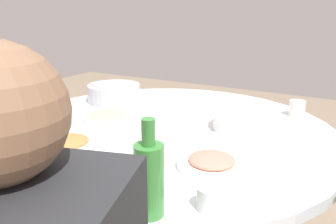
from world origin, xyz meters
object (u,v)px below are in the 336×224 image
at_px(rice_bowl, 114,93).
at_px(dish_tofu_braise, 67,144).
at_px(soup_bowl, 245,122).
at_px(tea_cup_near, 209,198).
at_px(dish_noodles, 107,117).
at_px(round_dining_table, 165,153).
at_px(dish_shrimp, 212,162).
at_px(tea_cup_far, 297,108).
at_px(green_bottle, 149,178).

height_order(rice_bowl, dish_tofu_braise, rice_bowl).
height_order(soup_bowl, tea_cup_near, soup_bowl).
relative_size(rice_bowl, dish_noodles, 1.28).
height_order(round_dining_table, tea_cup_near, tea_cup_near).
distance_m(round_dining_table, rice_bowl, 0.51).
relative_size(dish_shrimp, tea_cup_near, 3.63).
bearing_deg(dish_shrimp, rice_bowl, -32.47).
bearing_deg(dish_shrimp, dish_tofu_braise, 12.56).
height_order(soup_bowl, dish_noodles, soup_bowl).
height_order(round_dining_table, tea_cup_far, tea_cup_far).
bearing_deg(rice_bowl, soup_bowl, 172.97).
distance_m(soup_bowl, dish_tofu_braise, 0.69).
bearing_deg(soup_bowl, dish_tofu_braise, 45.22).
relative_size(dish_tofu_braise, dish_shrimp, 0.94).
xyz_separation_m(round_dining_table, tea_cup_far, (-0.45, -0.42, 0.15)).
distance_m(soup_bowl, dish_noodles, 0.58).
relative_size(dish_shrimp, green_bottle, 0.91).
xyz_separation_m(round_dining_table, dish_noodles, (0.26, 0.06, 0.14)).
bearing_deg(tea_cup_far, round_dining_table, 42.80).
xyz_separation_m(dish_noodles, tea_cup_near, (-0.64, 0.41, 0.01)).
xyz_separation_m(soup_bowl, tea_cup_far, (-0.16, -0.29, 0.00)).
bearing_deg(rice_bowl, dish_noodles, 122.16).
distance_m(dish_noodles, green_bottle, 0.73).
xyz_separation_m(dish_tofu_braise, dish_shrimp, (-0.50, -0.11, -0.00)).
height_order(rice_bowl, dish_noodles, rice_bowl).
xyz_separation_m(dish_tofu_braise, green_bottle, (-0.46, 0.19, 0.08)).
bearing_deg(green_bottle, round_dining_table, -63.89).
distance_m(rice_bowl, tea_cup_near, 1.07).
relative_size(rice_bowl, dish_shrimp, 1.25).
bearing_deg(soup_bowl, dish_shrimp, 91.53).
bearing_deg(green_bottle, dish_shrimp, -96.68).
relative_size(rice_bowl, tea_cup_far, 3.83).
xyz_separation_m(dish_shrimp, tea_cup_near, (-0.08, 0.22, 0.01)).
distance_m(soup_bowl, tea_cup_far, 0.33).
bearing_deg(green_bottle, soup_bowl, -92.14).
bearing_deg(dish_noodles, round_dining_table, -167.30).
bearing_deg(soup_bowl, round_dining_table, 23.86).
bearing_deg(soup_bowl, rice_bowl, -7.03).
height_order(rice_bowl, tea_cup_near, rice_bowl).
xyz_separation_m(dish_tofu_braise, tea_cup_near, (-0.58, 0.11, 0.01)).
xyz_separation_m(tea_cup_near, tea_cup_far, (-0.07, -0.89, 0.01)).
bearing_deg(dish_noodles, soup_bowl, -161.13).
xyz_separation_m(round_dining_table, soup_bowl, (-0.30, -0.13, 0.15)).
height_order(dish_tofu_braise, dish_shrimp, dish_tofu_braise).
xyz_separation_m(soup_bowl, green_bottle, (0.03, 0.68, 0.07)).
bearing_deg(soup_bowl, dish_noodles, 18.87).
bearing_deg(dish_shrimp, tea_cup_near, 110.08).
distance_m(dish_tofu_braise, tea_cup_near, 0.59).
bearing_deg(green_bottle, dish_noodles, -43.25).
bearing_deg(rice_bowl, tea_cup_far, -167.36).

